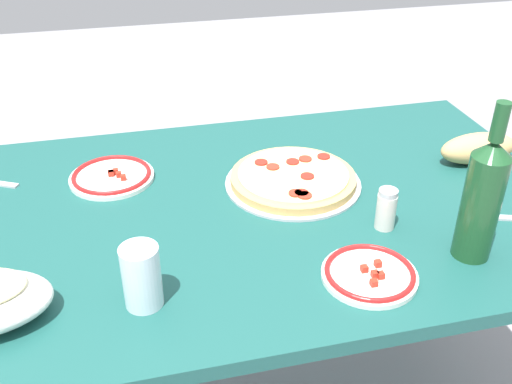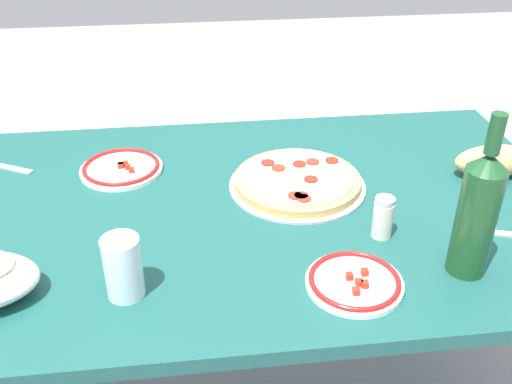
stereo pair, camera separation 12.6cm
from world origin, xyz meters
name	(u,v)px [view 1 (the left image)]	position (x,y,z in m)	size (l,w,h in m)	color
dining_table	(256,246)	(0.00, 0.00, 0.59)	(1.37, 0.85, 0.70)	#194C47
pepperoni_pizza	(293,179)	(-0.10, -0.06, 0.72)	(0.31, 0.31, 0.03)	#B7B7BC
wine_bottle	(482,198)	(-0.35, 0.27, 0.83)	(0.07, 0.07, 0.31)	#194723
water_glass	(142,277)	(0.26, 0.26, 0.76)	(0.07, 0.07, 0.11)	silver
side_plate_near	(112,176)	(0.30, -0.18, 0.71)	(0.19, 0.19, 0.02)	white
side_plate_far	(370,274)	(-0.14, 0.29, 0.71)	(0.17, 0.17, 0.02)	white
bread_loaf	(478,148)	(-0.56, -0.06, 0.74)	(0.19, 0.08, 0.07)	tan
spice_shaker	(386,209)	(-0.23, 0.15, 0.74)	(0.04, 0.04, 0.09)	silver
fork_right	(508,218)	(-0.49, 0.18, 0.70)	(0.17, 0.02, 0.01)	#B7B7BC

